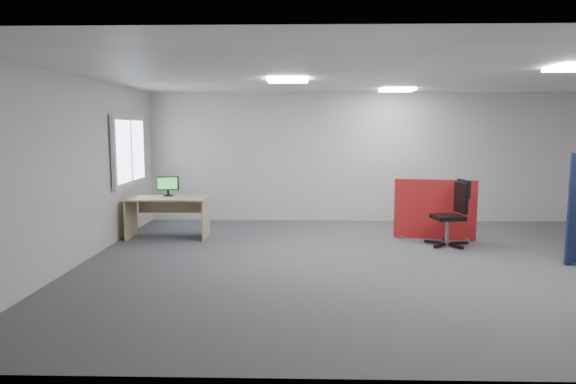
{
  "coord_description": "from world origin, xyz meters",
  "views": [
    {
      "loc": [
        -1.3,
        -7.32,
        1.95
      ],
      "look_at": [
        -1.49,
        0.37,
        1.0
      ],
      "focal_mm": 32.0,
      "sensor_mm": 36.0,
      "label": 1
    }
  ],
  "objects_px": {
    "second_desk": "(169,208)",
    "office_chair": "(454,209)",
    "monitor_second": "(168,185)",
    "red_divider": "(435,210)"
  },
  "relations": [
    {
      "from": "monitor_second",
      "to": "office_chair",
      "type": "relative_size",
      "value": 0.36
    },
    {
      "from": "monitor_second",
      "to": "second_desk",
      "type": "bearing_deg",
      "value": -87.18
    },
    {
      "from": "red_divider",
      "to": "second_desk",
      "type": "distance_m",
      "value": 4.75
    },
    {
      "from": "second_desk",
      "to": "monitor_second",
      "type": "bearing_deg",
      "value": 104.51
    },
    {
      "from": "red_divider",
      "to": "second_desk",
      "type": "height_order",
      "value": "red_divider"
    },
    {
      "from": "red_divider",
      "to": "office_chair",
      "type": "bearing_deg",
      "value": -57.87
    },
    {
      "from": "red_divider",
      "to": "second_desk",
      "type": "xyz_separation_m",
      "value": [
        -4.75,
        0.02,
        0.02
      ]
    },
    {
      "from": "office_chair",
      "to": "second_desk",
      "type": "bearing_deg",
      "value": 165.06
    },
    {
      "from": "second_desk",
      "to": "office_chair",
      "type": "distance_m",
      "value": 4.97
    },
    {
      "from": "second_desk",
      "to": "monitor_second",
      "type": "height_order",
      "value": "monitor_second"
    }
  ]
}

